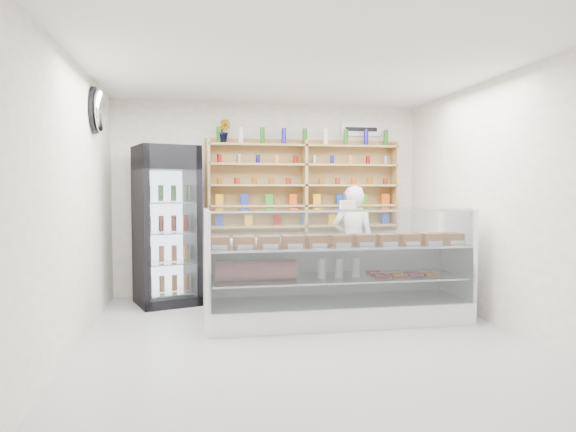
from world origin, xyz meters
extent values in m
plane|color=#A2A2A7|center=(0.00, 0.00, 0.00)|extent=(5.00, 5.00, 0.00)
plane|color=white|center=(0.00, 0.00, 2.80)|extent=(5.00, 5.00, 0.00)
plane|color=white|center=(0.00, 2.50, 1.40)|extent=(4.50, 0.00, 4.50)
plane|color=white|center=(0.00, -2.50, 1.40)|extent=(4.50, 0.00, 4.50)
plane|color=white|center=(-2.25, 0.00, 1.40)|extent=(0.00, 5.00, 5.00)
plane|color=white|center=(2.25, 0.00, 1.40)|extent=(0.00, 5.00, 5.00)
cube|color=white|center=(0.52, 0.65, 0.13)|extent=(3.03, 0.86, 0.25)
cube|color=white|center=(0.52, 1.05, 0.57)|extent=(3.03, 0.05, 0.64)
cube|color=silver|center=(0.52, 0.65, 0.52)|extent=(2.91, 0.76, 0.02)
cube|color=silver|center=(0.52, 0.65, 0.89)|extent=(2.97, 0.79, 0.02)
cube|color=silver|center=(0.52, 0.23, 0.78)|extent=(2.97, 0.12, 1.06)
cube|color=silver|center=(0.52, 0.60, 1.31)|extent=(2.97, 0.60, 0.01)
imported|color=silver|center=(1.11, 1.90, 0.80)|extent=(0.67, 0.53, 1.59)
cube|color=black|center=(-1.47, 1.97, 1.06)|extent=(0.95, 0.94, 2.11)
cube|color=#29053D|center=(-1.58, 1.64, 1.95)|extent=(0.72, 0.26, 0.30)
cube|color=silver|center=(-1.59, 1.62, 0.96)|extent=(0.61, 0.21, 1.67)
cube|color=#AD8152|center=(-0.90, 2.34, 1.59)|extent=(0.04, 0.28, 1.33)
cube|color=#AD8152|center=(0.50, 2.34, 1.59)|extent=(0.04, 0.28, 1.33)
cube|color=#AD8152|center=(1.90, 2.34, 1.59)|extent=(0.04, 0.28, 1.33)
cube|color=#AD8152|center=(0.50, 2.34, 1.00)|extent=(2.80, 0.28, 0.03)
cube|color=#AD8152|center=(0.50, 2.34, 1.30)|extent=(2.80, 0.28, 0.03)
cube|color=#AD8152|center=(0.50, 2.34, 1.60)|extent=(2.80, 0.28, 0.03)
cube|color=#AD8152|center=(0.50, 2.34, 1.90)|extent=(2.80, 0.28, 0.03)
cube|color=#AD8152|center=(0.50, 2.34, 2.18)|extent=(2.80, 0.28, 0.03)
imported|color=#1E6626|center=(-0.68, 2.34, 2.36)|extent=(0.23, 0.21, 0.34)
ellipsoid|color=silver|center=(-2.17, 1.20, 2.45)|extent=(0.15, 0.50, 0.50)
cube|color=white|center=(1.40, 2.47, 2.45)|extent=(0.62, 0.03, 0.20)
camera|label=1|loc=(-1.11, -5.05, 1.54)|focal=32.00mm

